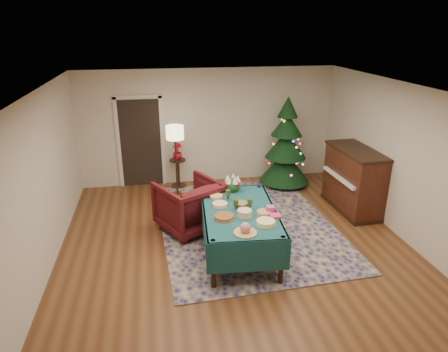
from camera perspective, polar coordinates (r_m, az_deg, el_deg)
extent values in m
plane|color=#593319|center=(6.81, 2.23, -11.27)|extent=(7.00, 7.00, 0.00)
plane|color=white|center=(5.83, 2.61, 11.74)|extent=(7.00, 7.00, 0.00)
plane|color=beige|center=(9.48, -2.19, 7.06)|extent=(6.00, 0.00, 6.00)
plane|color=beige|center=(3.37, 16.44, -22.90)|extent=(6.00, 0.00, 6.00)
plane|color=beige|center=(6.31, -25.30, -2.39)|extent=(0.00, 7.00, 7.00)
plane|color=beige|center=(7.42, 25.66, 0.91)|extent=(0.00, 7.00, 7.00)
cube|color=black|center=(9.48, -11.80, 4.55)|extent=(0.92, 0.02, 2.04)
cube|color=silver|center=(9.49, -14.83, 4.50)|extent=(0.08, 0.04, 2.14)
cube|color=silver|center=(9.45, -8.78, 4.90)|extent=(0.08, 0.04, 2.14)
cube|color=silver|center=(9.23, -12.30, 10.97)|extent=(1.08, 0.04, 0.08)
cube|color=#151347|center=(7.78, 3.11, -6.82)|extent=(3.39, 4.34, 0.02)
cylinder|color=black|center=(5.86, -1.55, -12.53)|extent=(0.07, 0.07, 0.80)
cylinder|color=black|center=(7.47, -2.62, -4.67)|extent=(0.07, 0.07, 0.80)
cylinder|color=black|center=(6.00, 8.23, -11.88)|extent=(0.07, 0.07, 0.80)
cylinder|color=black|center=(7.59, 4.97, -4.33)|extent=(0.07, 0.07, 0.80)
cube|color=#113E3E|center=(6.52, 2.21, -5.01)|extent=(1.32, 2.11, 0.04)
cube|color=#113E3E|center=(7.52, 1.14, -3.24)|extent=(1.20, 0.12, 0.50)
cube|color=#113E3E|center=(5.77, 3.55, -11.41)|extent=(1.20, 0.12, 0.50)
cube|color=#113E3E|center=(6.72, 7.07, -6.51)|extent=(0.19, 2.05, 0.50)
cube|color=#113E3E|center=(6.58, -2.83, -7.02)|extent=(0.19, 2.05, 0.50)
cylinder|color=silver|center=(5.82, 3.06, -8.15)|extent=(0.35, 0.35, 0.01)
sphere|color=#CC727A|center=(5.78, 3.07, -7.41)|extent=(0.16, 0.16, 0.16)
cylinder|color=silver|center=(6.09, 5.99, -6.84)|extent=(0.33, 0.33, 0.01)
cylinder|color=#D8D172|center=(6.07, 6.00, -6.57)|extent=(0.28, 0.28, 0.05)
cylinder|color=silver|center=(6.23, -0.01, -6.04)|extent=(0.36, 0.36, 0.01)
cylinder|color=brown|center=(6.22, -0.01, -5.81)|extent=(0.30, 0.30, 0.04)
cylinder|color=silver|center=(6.30, 2.95, -5.72)|extent=(0.27, 0.27, 0.01)
cylinder|color=tan|center=(6.28, 2.96, -5.27)|extent=(0.23, 0.23, 0.10)
cylinder|color=silver|center=(6.41, 5.73, -5.33)|extent=(0.27, 0.27, 0.01)
cylinder|color=#B2844C|center=(6.40, 5.73, -5.15)|extent=(0.23, 0.23, 0.03)
cylinder|color=silver|center=(6.64, -0.58, -4.24)|extent=(0.29, 0.29, 0.01)
cylinder|color=#D8BF7F|center=(6.63, -0.58, -4.03)|extent=(0.25, 0.25, 0.04)
cylinder|color=silver|center=(6.61, 2.48, -4.36)|extent=(0.25, 0.25, 0.01)
cylinder|color=maroon|center=(6.60, 2.48, -4.06)|extent=(0.22, 0.22, 0.06)
cylinder|color=silver|center=(6.94, -1.10, -3.07)|extent=(0.27, 0.27, 0.01)
cylinder|color=tan|center=(6.93, -1.10, -2.90)|extent=(0.23, 0.23, 0.03)
cone|color=#2D471E|center=(6.83, 0.58, -3.10)|extent=(0.07, 0.07, 0.10)
cylinder|color=#2D471E|center=(6.79, 0.58, -2.40)|extent=(0.09, 0.09, 0.10)
cone|color=#2D471E|center=(6.51, 3.70, -4.43)|extent=(0.07, 0.07, 0.10)
cylinder|color=#2D471E|center=(6.47, 3.72, -3.71)|extent=(0.09, 0.09, 0.10)
cone|color=#2D471E|center=(6.49, 1.69, -4.48)|extent=(0.07, 0.07, 0.10)
cylinder|color=#2D471E|center=(6.45, 1.70, -3.76)|extent=(0.09, 0.09, 0.10)
cube|color=#CF3956|center=(6.31, 7.33, -5.69)|extent=(0.17, 0.17, 0.04)
cube|color=#D13AA2|center=(6.44, 6.63, -4.75)|extent=(0.14, 0.14, 0.11)
sphere|color=#1E4C1E|center=(7.19, 1.21, -1.32)|extent=(0.28, 0.28, 0.28)
cone|color=white|center=(7.16, 1.97, -0.32)|extent=(0.11, 0.11, 0.13)
cone|color=white|center=(7.23, 1.31, -0.09)|extent=(0.11, 0.11, 0.13)
cone|color=white|center=(7.18, 0.53, -0.25)|extent=(0.11, 0.11, 0.13)
cone|color=white|center=(7.08, 0.70, -0.57)|extent=(0.11, 0.11, 0.13)
cone|color=white|center=(7.06, 1.60, -0.62)|extent=(0.11, 0.11, 0.13)
sphere|color=#B20C0F|center=(7.25, 1.86, -0.76)|extent=(0.07, 0.07, 0.07)
sphere|color=#B20C0F|center=(7.25, 0.55, -0.75)|extent=(0.07, 0.07, 0.07)
sphere|color=#B20C0F|center=(7.10, 0.56, -1.25)|extent=(0.07, 0.07, 0.07)
sphere|color=#B20C0F|center=(7.10, 1.89, -1.26)|extent=(0.07, 0.07, 0.07)
imported|color=#4B1014|center=(7.41, -5.00, -3.89)|extent=(1.35, 1.33, 1.05)
cylinder|color=#A57F3F|center=(9.12, -6.64, -2.53)|extent=(0.27, 0.27, 0.03)
cylinder|color=black|center=(8.86, -6.83, 1.67)|extent=(0.04, 0.04, 1.45)
cylinder|color=#FFEABF|center=(8.65, -7.04, 6.20)|extent=(0.39, 0.39, 0.29)
cylinder|color=black|center=(9.54, -6.49, -1.39)|extent=(0.34, 0.34, 0.04)
cylinder|color=black|center=(9.43, -6.57, 0.36)|extent=(0.08, 0.08, 0.63)
cylinder|color=black|center=(9.32, -6.65, 2.27)|extent=(0.38, 0.38, 0.03)
imported|color=#A80C1B|center=(9.28, -6.68, 3.00)|extent=(0.22, 0.39, 0.22)
cylinder|color=black|center=(9.70, 8.55, -0.69)|extent=(0.13, 0.13, 0.17)
cone|color=black|center=(9.57, 8.67, 1.48)|extent=(1.30, 1.30, 0.74)
cone|color=black|center=(9.40, 8.85, 4.51)|extent=(1.06, 1.06, 0.63)
cone|color=black|center=(9.28, 9.01, 7.33)|extent=(0.80, 0.80, 0.53)
cone|color=black|center=(9.20, 9.15, 9.76)|extent=(0.52, 0.52, 0.48)
cube|color=black|center=(8.77, 17.60, -4.23)|extent=(0.70, 1.51, 0.08)
cube|color=#33160C|center=(8.54, 18.05, -0.55)|extent=(0.68, 1.48, 1.21)
cube|color=black|center=(8.34, 18.53, 3.45)|extent=(0.72, 1.53, 0.05)
cube|color=white|center=(8.36, 16.25, -0.20)|extent=(0.17, 1.26, 0.06)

